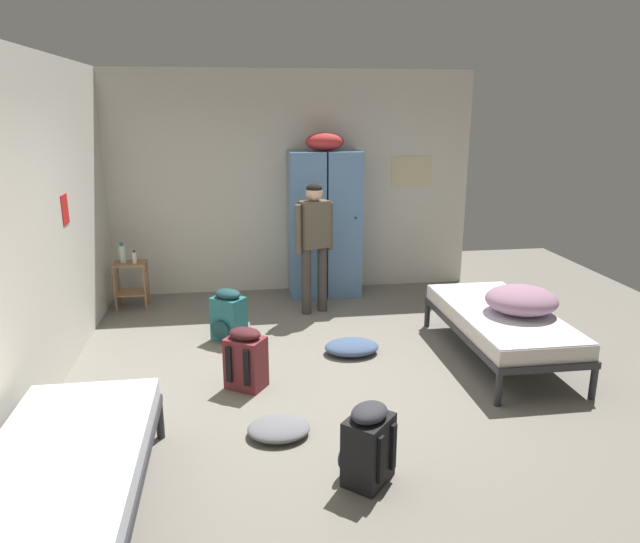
{
  "coord_description": "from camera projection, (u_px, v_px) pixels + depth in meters",
  "views": [
    {
      "loc": [
        -0.73,
        -4.75,
        2.38
      ],
      "look_at": [
        0.0,
        0.28,
        0.95
      ],
      "focal_mm": 33.04,
      "sensor_mm": 36.0,
      "label": 1
    }
  ],
  "objects": [
    {
      "name": "backpack_black",
      "position": [
        367.0,
        445.0,
        3.82
      ],
      "size": [
        0.42,
        0.42,
        0.55
      ],
      "color": "black",
      "rests_on": "ground_plane"
    },
    {
      "name": "room_backdrop",
      "position": [
        181.0,
        205.0,
        5.96
      ],
      "size": [
        4.75,
        5.75,
        2.84
      ],
      "color": "beige",
      "rests_on": "ground_plane"
    },
    {
      "name": "shelf_unit",
      "position": [
        131.0,
        280.0,
        7.13
      ],
      "size": [
        0.38,
        0.3,
        0.57
      ],
      "color": "#99704C",
      "rests_on": "ground_plane"
    },
    {
      "name": "person_traveler",
      "position": [
        314.0,
        236.0,
        6.82
      ],
      "size": [
        0.46,
        0.3,
        1.54
      ],
      "color": "#3D3833",
      "rests_on": "ground_plane"
    },
    {
      "name": "locker_bank",
      "position": [
        324.0,
        221.0,
        7.51
      ],
      "size": [
        0.9,
        0.55,
        2.07
      ],
      "color": "#5B84B2",
      "rests_on": "ground_plane"
    },
    {
      "name": "lotion_bottle",
      "position": [
        134.0,
        257.0,
        7.03
      ],
      "size": [
        0.05,
        0.05,
        0.16
      ],
      "color": "white",
      "rests_on": "shelf_unit"
    },
    {
      "name": "backpack_teal",
      "position": [
        228.0,
        316.0,
        6.17
      ],
      "size": [
        0.41,
        0.42,
        0.55
      ],
      "color": "#23666B",
      "rests_on": "ground_plane"
    },
    {
      "name": "clothes_pile_denim",
      "position": [
        352.0,
        347.0,
        5.87
      ],
      "size": [
        0.54,
        0.41,
        0.13
      ],
      "color": "#42567A",
      "rests_on": "ground_plane"
    },
    {
      "name": "bed_left_front",
      "position": [
        62.0,
        471.0,
        3.35
      ],
      "size": [
        0.9,
        1.9,
        0.49
      ],
      "color": "#28282D",
      "rests_on": "ground_plane"
    },
    {
      "name": "clothes_pile_grey",
      "position": [
        279.0,
        428.0,
        4.41
      ],
      "size": [
        0.47,
        0.39,
        0.11
      ],
      "color": "slate",
      "rests_on": "ground_plane"
    },
    {
      "name": "bed_right",
      "position": [
        501.0,
        321.0,
        5.69
      ],
      "size": [
        0.9,
        1.9,
        0.49
      ],
      "color": "#28282D",
      "rests_on": "ground_plane"
    },
    {
      "name": "backpack_maroon",
      "position": [
        246.0,
        359.0,
        5.12
      ],
      "size": [
        0.4,
        0.41,
        0.55
      ],
      "color": "maroon",
      "rests_on": "ground_plane"
    },
    {
      "name": "water_bottle",
      "position": [
        122.0,
        254.0,
        7.05
      ],
      "size": [
        0.07,
        0.07,
        0.24
      ],
      "color": "silver",
      "rests_on": "shelf_unit"
    },
    {
      "name": "ground_plane",
      "position": [
        325.0,
        382.0,
        5.27
      ],
      "size": [
        9.11,
        9.11,
        0.0
      ],
      "primitive_type": "plane",
      "color": "slate"
    },
    {
      "name": "bedding_heap",
      "position": [
        522.0,
        300.0,
        5.56
      ],
      "size": [
        0.67,
        0.64,
        0.25
      ],
      "color": "gray",
      "rests_on": "bed_right"
    }
  ]
}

